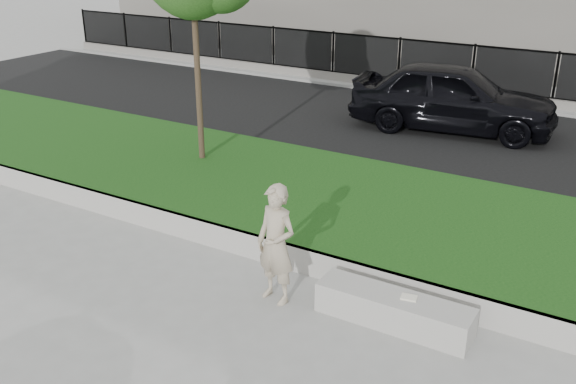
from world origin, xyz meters
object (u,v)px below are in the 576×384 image
Objects in this scene: stone_bench at (394,310)px; book at (409,297)px; car_dark at (453,97)px; man at (276,244)px.

stone_bench is 10.15× the size of book.
stone_bench is at bearing -175.45° from book.
car_dark is at bearing 93.99° from book.
man is 8.43× the size of book.
man is at bearing -170.64° from stone_bench.
book is 0.04× the size of car_dark.
man is at bearing 179.64° from book.
book is (0.17, 0.04, 0.21)m from stone_bench.
car_dark is at bearing 102.85° from man.
stone_bench is at bearing 19.71° from man.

